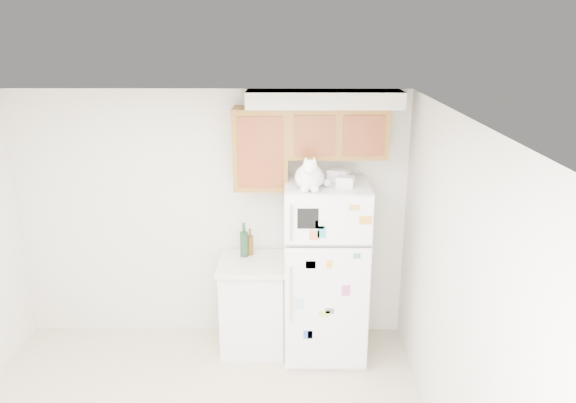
{
  "coord_description": "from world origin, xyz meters",
  "views": [
    {
      "loc": [
        0.78,
        -3.24,
        3.05
      ],
      "look_at": [
        0.75,
        1.55,
        1.55
      ],
      "focal_mm": 35.0,
      "sensor_mm": 36.0,
      "label": 1
    }
  ],
  "objects_px": {
    "cat": "(310,176)",
    "storage_box_back": "(338,175)",
    "bottle_amber": "(250,242)",
    "bottle_green": "(244,240)",
    "storage_box_front": "(345,182)",
    "base_counter": "(253,304)",
    "refrigerator": "(325,271)"
  },
  "relations": [
    {
      "from": "storage_box_back",
      "to": "bottle_amber",
      "type": "distance_m",
      "value": 1.09
    },
    {
      "from": "cat",
      "to": "storage_box_back",
      "type": "xyz_separation_m",
      "value": [
        0.27,
        0.31,
        -0.07
      ]
    },
    {
      "from": "base_counter",
      "to": "storage_box_front",
      "type": "relative_size",
      "value": 6.13
    },
    {
      "from": "cat",
      "to": "storage_box_back",
      "type": "relative_size",
      "value": 2.53
    },
    {
      "from": "storage_box_back",
      "to": "storage_box_front",
      "type": "bearing_deg",
      "value": -56.32
    },
    {
      "from": "cat",
      "to": "storage_box_front",
      "type": "distance_m",
      "value": 0.34
    },
    {
      "from": "storage_box_back",
      "to": "bottle_green",
      "type": "height_order",
      "value": "storage_box_back"
    },
    {
      "from": "refrigerator",
      "to": "storage_box_front",
      "type": "distance_m",
      "value": 0.91
    },
    {
      "from": "base_counter",
      "to": "bottle_amber",
      "type": "bearing_deg",
      "value": 101.36
    },
    {
      "from": "base_counter",
      "to": "storage_box_back",
      "type": "relative_size",
      "value": 5.11
    },
    {
      "from": "storage_box_front",
      "to": "bottle_green",
      "type": "height_order",
      "value": "storage_box_front"
    },
    {
      "from": "base_counter",
      "to": "storage_box_front",
      "type": "bearing_deg",
      "value": -10.79
    },
    {
      "from": "storage_box_front",
      "to": "bottle_green",
      "type": "bearing_deg",
      "value": -179.84
    },
    {
      "from": "base_counter",
      "to": "bottle_green",
      "type": "distance_m",
      "value": 0.64
    },
    {
      "from": "storage_box_front",
      "to": "bottle_amber",
      "type": "xyz_separation_m",
      "value": [
        -0.87,
        0.31,
        -0.69
      ]
    },
    {
      "from": "refrigerator",
      "to": "cat",
      "type": "relative_size",
      "value": 3.73
    },
    {
      "from": "refrigerator",
      "to": "base_counter",
      "type": "relative_size",
      "value": 1.85
    },
    {
      "from": "refrigerator",
      "to": "cat",
      "type": "height_order",
      "value": "cat"
    },
    {
      "from": "cat",
      "to": "storage_box_front",
      "type": "bearing_deg",
      "value": 17.18
    },
    {
      "from": "bottle_amber",
      "to": "storage_box_front",
      "type": "bearing_deg",
      "value": -19.46
    },
    {
      "from": "cat",
      "to": "bottle_amber",
      "type": "height_order",
      "value": "cat"
    },
    {
      "from": "bottle_green",
      "to": "bottle_amber",
      "type": "xyz_separation_m",
      "value": [
        0.05,
        0.04,
        -0.04
      ]
    },
    {
      "from": "bottle_green",
      "to": "refrigerator",
      "type": "bearing_deg",
      "value": -13.13
    },
    {
      "from": "base_counter",
      "to": "storage_box_front",
      "type": "xyz_separation_m",
      "value": [
        0.84,
        -0.16,
        1.28
      ]
    },
    {
      "from": "bottle_amber",
      "to": "refrigerator",
      "type": "bearing_deg",
      "value": -17.11
    },
    {
      "from": "base_counter",
      "to": "bottle_green",
      "type": "bearing_deg",
      "value": 128.18
    },
    {
      "from": "storage_box_back",
      "to": "bottle_green",
      "type": "relative_size",
      "value": 0.53
    },
    {
      "from": "storage_box_back",
      "to": "storage_box_front",
      "type": "xyz_separation_m",
      "value": [
        0.04,
        -0.21,
        -0.01
      ]
    },
    {
      "from": "refrigerator",
      "to": "bottle_amber",
      "type": "xyz_separation_m",
      "value": [
        -0.72,
        0.22,
        0.2
      ]
    },
    {
      "from": "cat",
      "to": "bottle_amber",
      "type": "distance_m",
      "value": 1.03
    },
    {
      "from": "cat",
      "to": "storage_box_back",
      "type": "height_order",
      "value": "cat"
    },
    {
      "from": "cat",
      "to": "storage_box_front",
      "type": "relative_size",
      "value": 3.04
    }
  ]
}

